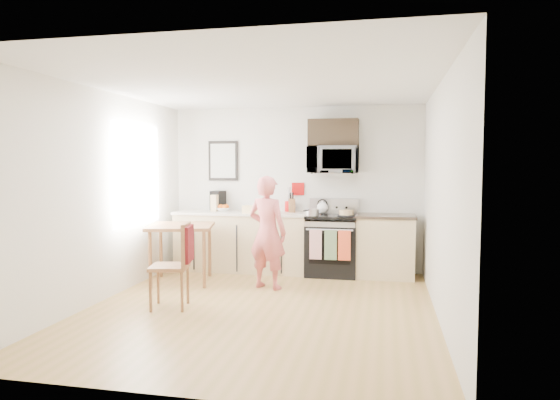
% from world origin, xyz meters
% --- Properties ---
extents(floor, '(4.60, 4.60, 0.00)m').
position_xyz_m(floor, '(0.00, 0.00, 0.00)').
color(floor, '#A4813F').
rests_on(floor, ground).
extents(back_wall, '(4.00, 0.04, 2.60)m').
position_xyz_m(back_wall, '(0.00, 2.30, 1.30)').
color(back_wall, silver).
rests_on(back_wall, floor).
extents(front_wall, '(4.00, 0.04, 2.60)m').
position_xyz_m(front_wall, '(0.00, -2.30, 1.30)').
color(front_wall, silver).
rests_on(front_wall, floor).
extents(left_wall, '(0.04, 4.60, 2.60)m').
position_xyz_m(left_wall, '(-2.00, 0.00, 1.30)').
color(left_wall, silver).
rests_on(left_wall, floor).
extents(right_wall, '(0.04, 4.60, 2.60)m').
position_xyz_m(right_wall, '(2.00, 0.00, 1.30)').
color(right_wall, silver).
rests_on(right_wall, floor).
extents(ceiling, '(4.00, 4.60, 0.04)m').
position_xyz_m(ceiling, '(0.00, 0.00, 2.60)').
color(ceiling, silver).
rests_on(ceiling, back_wall).
extents(window, '(0.06, 1.40, 1.50)m').
position_xyz_m(window, '(-1.96, 0.80, 1.55)').
color(window, white).
rests_on(window, left_wall).
extents(cabinet_left, '(2.10, 0.60, 0.90)m').
position_xyz_m(cabinet_left, '(-0.80, 2.00, 0.45)').
color(cabinet_left, '#D0B485').
rests_on(cabinet_left, floor).
extents(countertop_left, '(2.14, 0.64, 0.04)m').
position_xyz_m(countertop_left, '(-0.80, 2.00, 0.92)').
color(countertop_left, beige).
rests_on(countertop_left, cabinet_left).
extents(cabinet_right, '(0.84, 0.60, 0.90)m').
position_xyz_m(cabinet_right, '(1.43, 2.00, 0.45)').
color(cabinet_right, '#D0B485').
rests_on(cabinet_right, floor).
extents(countertop_right, '(0.88, 0.64, 0.04)m').
position_xyz_m(countertop_right, '(1.43, 2.00, 0.92)').
color(countertop_right, black).
rests_on(countertop_right, cabinet_right).
extents(range, '(0.76, 0.70, 1.16)m').
position_xyz_m(range, '(0.63, 1.98, 0.44)').
color(range, black).
rests_on(range, floor).
extents(microwave, '(0.76, 0.51, 0.42)m').
position_xyz_m(microwave, '(0.63, 2.08, 1.76)').
color(microwave, '#A9A9AE').
rests_on(microwave, back_wall).
extents(upper_cabinet, '(0.76, 0.35, 0.40)m').
position_xyz_m(upper_cabinet, '(0.63, 2.12, 2.18)').
color(upper_cabinet, black).
rests_on(upper_cabinet, back_wall).
extents(wall_art, '(0.50, 0.04, 0.65)m').
position_xyz_m(wall_art, '(-1.20, 2.28, 1.75)').
color(wall_art, black).
rests_on(wall_art, back_wall).
extents(wall_trivet, '(0.20, 0.02, 0.20)m').
position_xyz_m(wall_trivet, '(0.05, 2.28, 1.30)').
color(wall_trivet, '#B00F0F').
rests_on(wall_trivet, back_wall).
extents(person, '(0.65, 0.52, 1.54)m').
position_xyz_m(person, '(-0.14, 0.97, 0.77)').
color(person, '#B33231').
rests_on(person, floor).
extents(dining_table, '(0.93, 0.93, 0.83)m').
position_xyz_m(dining_table, '(-1.43, 1.05, 0.73)').
color(dining_table, brown).
rests_on(dining_table, floor).
extents(chair, '(0.54, 0.50, 1.00)m').
position_xyz_m(chair, '(-0.91, -0.16, 0.65)').
color(chair, brown).
rests_on(chair, floor).
extents(knife_block, '(0.13, 0.16, 0.21)m').
position_xyz_m(knife_block, '(-0.01, 2.09, 1.05)').
color(knife_block, brown).
rests_on(knife_block, countertop_left).
extents(utensil_crock, '(0.13, 0.13, 0.40)m').
position_xyz_m(utensil_crock, '(-0.09, 2.22, 1.10)').
color(utensil_crock, '#B00F0F').
rests_on(utensil_crock, countertop_left).
extents(fruit_bowl, '(0.28, 0.28, 0.11)m').
position_xyz_m(fruit_bowl, '(-1.14, 2.07, 0.98)').
color(fruit_bowl, white).
rests_on(fruit_bowl, countertop_left).
extents(milk_carton, '(0.11, 0.11, 0.26)m').
position_xyz_m(milk_carton, '(-1.26, 2.01, 1.07)').
color(milk_carton, tan).
rests_on(milk_carton, countertop_left).
extents(coffee_maker, '(0.23, 0.29, 0.32)m').
position_xyz_m(coffee_maker, '(-1.27, 2.19, 1.09)').
color(coffee_maker, black).
rests_on(coffee_maker, countertop_left).
extents(bread_bag, '(0.35, 0.24, 0.12)m').
position_xyz_m(bread_bag, '(-0.56, 1.78, 1.00)').
color(bread_bag, '#D7B771').
rests_on(bread_bag, countertop_left).
extents(cake, '(0.26, 0.26, 0.09)m').
position_xyz_m(cake, '(0.86, 1.85, 0.97)').
color(cake, black).
rests_on(cake, range).
extents(kettle, '(0.18, 0.18, 0.23)m').
position_xyz_m(kettle, '(0.47, 2.10, 1.02)').
color(kettle, white).
rests_on(kettle, range).
extents(pot, '(0.21, 0.34, 0.10)m').
position_xyz_m(pot, '(0.35, 1.76, 0.98)').
color(pot, '#A9A9AE').
rests_on(pot, range).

